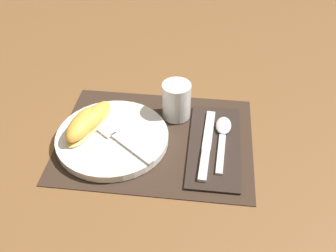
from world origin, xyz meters
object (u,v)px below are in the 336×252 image
fork (115,136)px  citrus_wedge_0 (92,119)px  juice_glass (176,102)px  plate (112,138)px  spoon (223,133)px  knife (207,145)px  citrus_wedge_1 (83,125)px

fork → citrus_wedge_0: size_ratio=1.19×
juice_glass → citrus_wedge_0: bearing=-156.9°
plate → spoon: 0.24m
spoon → plate: bearing=-169.3°
spoon → knife: bearing=-128.5°
knife → citrus_wedge_0: citrus_wedge_0 is taller
citrus_wedge_0 → juice_glass: bearing=23.1°
knife → citrus_wedge_0: (-0.25, 0.02, 0.03)m
plate → knife: 0.20m
citrus_wedge_1 → plate: bearing=-5.6°
fork → citrus_wedge_1: 0.07m
juice_glass → citrus_wedge_1: 0.21m
plate → citrus_wedge_0: bearing=151.1°
plate → fork: 0.01m
citrus_wedge_1 → spoon: bearing=7.3°
juice_glass → fork: 0.16m
fork → spoon: bearing=12.4°
citrus_wedge_0 → spoon: bearing=3.5°
fork → citrus_wedge_0: (-0.06, 0.03, 0.01)m
citrus_wedge_1 → citrus_wedge_0: bearing=55.3°
juice_glass → knife: 0.13m
citrus_wedge_0 → citrus_wedge_1: bearing=-124.7°
plate → juice_glass: size_ratio=2.83×
plate → citrus_wedge_0: (-0.05, 0.03, 0.02)m
knife → fork: bearing=-177.6°
knife → fork: size_ratio=1.31×
juice_glass → citrus_wedge_1: juice_glass is taller
spoon → citrus_wedge_0: citrus_wedge_0 is taller
spoon → citrus_wedge_0: size_ratio=1.26×
juice_glass → citrus_wedge_0: 0.19m
citrus_wedge_1 → juice_glass: bearing=26.7°
knife → plate: bearing=-179.2°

